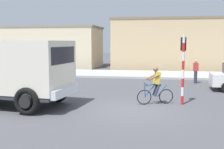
{
  "coord_description": "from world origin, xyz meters",
  "views": [
    {
      "loc": [
        1.18,
        -11.89,
        2.87
      ],
      "look_at": [
        -1.21,
        2.5,
        1.2
      ],
      "focal_mm": 46.59,
      "sensor_mm": 36.0,
      "label": 1
    }
  ],
  "objects_px": {
    "cyclist": "(156,85)",
    "traffic_light_pole": "(183,59)",
    "truck_foreground": "(11,69)",
    "pedestrian_near_kerb": "(196,71)"
  },
  "relations": [
    {
      "from": "truck_foreground",
      "to": "pedestrian_near_kerb",
      "type": "height_order",
      "value": "truck_foreground"
    },
    {
      "from": "traffic_light_pole",
      "to": "pedestrian_near_kerb",
      "type": "bearing_deg",
      "value": 78.73
    },
    {
      "from": "truck_foreground",
      "to": "traffic_light_pole",
      "type": "distance_m",
      "value": 7.71
    },
    {
      "from": "pedestrian_near_kerb",
      "to": "traffic_light_pole",
      "type": "bearing_deg",
      "value": -101.27
    },
    {
      "from": "truck_foreground",
      "to": "cyclist",
      "type": "relative_size",
      "value": 3.3
    },
    {
      "from": "cyclist",
      "to": "traffic_light_pole",
      "type": "height_order",
      "value": "traffic_light_pole"
    },
    {
      "from": "cyclist",
      "to": "traffic_light_pole",
      "type": "relative_size",
      "value": 0.54
    },
    {
      "from": "truck_foreground",
      "to": "cyclist",
      "type": "bearing_deg",
      "value": 12.63
    },
    {
      "from": "truck_foreground",
      "to": "pedestrian_near_kerb",
      "type": "distance_m",
      "value": 12.41
    },
    {
      "from": "cyclist",
      "to": "pedestrian_near_kerb",
      "type": "bearing_deg",
      "value": 70.08
    }
  ]
}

